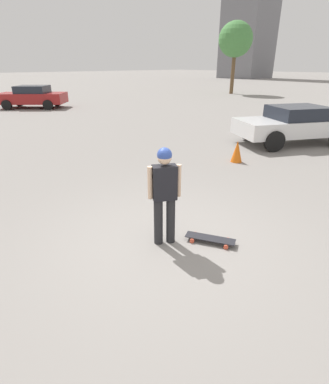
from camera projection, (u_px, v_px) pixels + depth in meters
ground_plane at (164, 242)px, 5.02m from camera, size 220.00×220.00×0.00m
person at (164, 190)px, 4.65m from camera, size 0.36×0.46×1.62m
skateboard at (210, 239)px, 4.98m from camera, size 0.82×0.57×0.09m
car_parked_near at (294, 124)px, 10.96m from camera, size 3.51×4.51×1.35m
car_parked_far at (32, 96)px, 19.87m from camera, size 4.22×4.43×1.43m
tree_distant at (236, 40)px, 27.84m from camera, size 3.16×3.16×6.42m
traffic_cone at (237, 151)px, 8.99m from camera, size 0.34×0.34×0.64m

